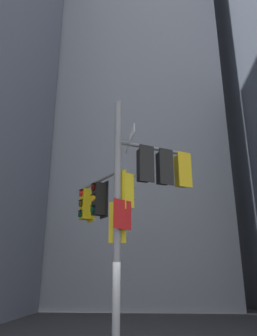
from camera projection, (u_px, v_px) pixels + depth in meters
building_mid_block at (128, 38)px, 36.01m from camera, size 15.52×15.52×54.57m
signal_pole_assembly at (128, 196)px, 9.62m from camera, size 3.72×2.74×7.25m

